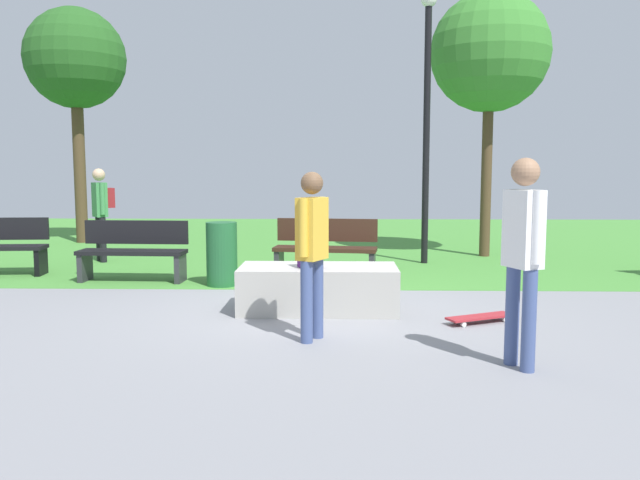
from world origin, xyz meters
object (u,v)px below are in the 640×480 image
(concrete_ledge, at_px, (318,289))
(skateboard_by_ledge, at_px, (480,317))
(skater_watching, at_px, (312,243))
(tree_young_birch, at_px, (490,54))
(skater_performing_trick, at_px, (523,246))
(lamp_post, at_px, (427,103))
(pedestrian_with_backpack, at_px, (101,206))
(park_bench_near_path, at_px, (326,247))
(trash_bin, at_px, (222,254))
(park_bench_far_right, at_px, (134,249))
(tree_broad_elm, at_px, (75,61))
(backpack_on_ledge, at_px, (310,255))

(concrete_ledge, height_order, skateboard_by_ledge, concrete_ledge)
(skater_watching, relative_size, tree_young_birch, 0.33)
(skater_performing_trick, xyz_separation_m, lamp_post, (0.01, 6.15, 1.79))
(pedestrian_with_backpack, bearing_deg, skateboard_by_ledge, -37.84)
(park_bench_near_path, distance_m, trash_bin, 1.70)
(skater_watching, distance_m, pedestrian_with_backpack, 6.70)
(skater_performing_trick, bearing_deg, park_bench_far_right, 138.02)
(skater_performing_trick, height_order, trash_bin, skater_performing_trick)
(concrete_ledge, height_order, park_bench_near_path, park_bench_near_path)
(tree_broad_elm, relative_size, trash_bin, 5.69)
(skateboard_by_ledge, xyz_separation_m, park_bench_far_right, (-4.66, 2.56, 0.42))
(park_bench_near_path, relative_size, park_bench_far_right, 1.02)
(skater_performing_trick, bearing_deg, concrete_ledge, 129.30)
(skater_performing_trick, relative_size, trash_bin, 1.93)
(lamp_post, height_order, trash_bin, lamp_post)
(park_bench_far_right, bearing_deg, backpack_on_ledge, -37.78)
(skater_watching, bearing_deg, skater_performing_trick, -25.15)
(concrete_ledge, relative_size, skateboard_by_ledge, 2.32)
(concrete_ledge, bearing_deg, tree_young_birch, 57.99)
(concrete_ledge, relative_size, park_bench_near_path, 1.14)
(concrete_ledge, distance_m, skateboard_by_ledge, 1.90)
(trash_bin, bearing_deg, park_bench_far_right, 165.80)
(tree_young_birch, distance_m, trash_bin, 6.56)
(backpack_on_ledge, bearing_deg, park_bench_near_path, -28.92)
(skateboard_by_ledge, bearing_deg, pedestrian_with_backpack, 142.16)
(concrete_ledge, height_order, tree_young_birch, tree_young_birch)
(backpack_on_ledge, bearing_deg, skateboard_by_ledge, -128.22)
(backpack_on_ledge, height_order, park_bench_far_right, park_bench_far_right)
(tree_broad_elm, distance_m, pedestrian_with_backpack, 4.63)
(skater_watching, xyz_separation_m, park_bench_far_right, (-2.84, 3.33, -0.49))
(skater_watching, xyz_separation_m, trash_bin, (-1.43, 2.97, -0.51))
(skater_watching, xyz_separation_m, tree_young_birch, (3.11, 6.27, 2.88))
(skater_watching, bearing_deg, tree_broad_elm, 123.94)
(park_bench_near_path, distance_m, park_bench_far_right, 2.94)
(skater_watching, relative_size, tree_broad_elm, 0.32)
(skater_performing_trick, xyz_separation_m, tree_young_birch, (1.30, 7.12, 2.80))
(skateboard_by_ledge, height_order, pedestrian_with_backpack, pedestrian_with_backpack)
(skater_watching, bearing_deg, skateboard_by_ledge, 22.80)
(concrete_ledge, height_order, skater_performing_trick, skater_performing_trick)
(skater_watching, bearing_deg, park_bench_near_path, 89.00)
(skater_performing_trick, distance_m, tree_broad_elm, 12.25)
(concrete_ledge, distance_m, skater_watching, 1.51)
(tree_broad_elm, distance_m, trash_bin, 7.77)
(concrete_ledge, xyz_separation_m, skateboard_by_ledge, (1.81, -0.56, -0.21))
(skater_performing_trick, height_order, tree_broad_elm, tree_broad_elm)
(skater_watching, xyz_separation_m, tree_broad_elm, (-5.65, 8.39, 3.14))
(concrete_ledge, xyz_separation_m, backpack_on_ledge, (-0.10, -0.14, 0.43))
(skateboard_by_ledge, xyz_separation_m, pedestrian_with_backpack, (-5.88, 4.57, 0.96))
(backpack_on_ledge, height_order, pedestrian_with_backpack, pedestrian_with_backpack)
(lamp_post, bearing_deg, concrete_ledge, -114.31)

